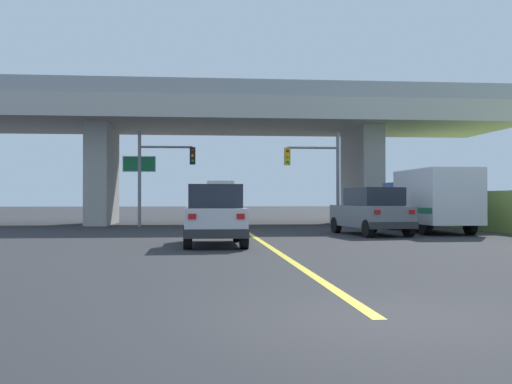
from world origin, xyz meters
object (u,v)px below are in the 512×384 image
Objects in this scene: suv_crossing at (371,211)px; box_truck at (430,199)px; traffic_signal_nearside at (319,168)px; suv_lead at (214,215)px; highway_sign at (139,172)px; semi_truck_distant at (220,197)px; traffic_signal_farside at (159,168)px.

box_truck reaches higher than suv_crossing.
suv_lead is at bearing -115.10° from traffic_signal_nearside.
box_truck reaches higher than suv_lead.
highway_sign is at bearing 104.02° from suv_lead.
suv_crossing is 0.95× the size of traffic_signal_nearside.
highway_sign is (-13.93, 8.34, 1.55)m from box_truck.
semi_truck_distant reaches higher than suv_lead.
suv_crossing is at bearing 37.40° from suv_lead.
traffic_signal_farside is at bearing 128.85° from suv_crossing.
highway_sign reaches higher than box_truck.
semi_truck_distant is (-8.52, 29.87, 0.10)m from box_truck.
suv_lead is 0.88× the size of traffic_signal_nearside.
traffic_signal_farside is (-9.47, 8.85, 2.25)m from suv_crossing.
traffic_signal_nearside is at bearing 86.97° from suv_crossing.
suv_crossing is 0.69× the size of semi_truck_distant.
traffic_signal_nearside is at bearing -12.40° from highway_sign.
semi_truck_distant reaches higher than box_truck.
semi_truck_distant is at bearing 75.89° from highway_sign.
highway_sign is at bearing 167.60° from traffic_signal_nearside.
suv_lead is 0.64× the size of semi_truck_distant.
highway_sign is at bearing 128.53° from suv_crossing.
suv_lead is 0.92× the size of suv_crossing.
traffic_signal_farside reaches higher than box_truck.
suv_crossing is 3.73m from box_truck.
highway_sign reaches higher than suv_lead.
traffic_signal_farside is at bearing 173.79° from traffic_signal_nearside.
highway_sign is (-9.98, 2.19, -0.15)m from traffic_signal_nearside.
traffic_signal_farside is 1.27× the size of highway_sign.
highway_sign is 0.58× the size of semi_truck_distant.
box_truck is (3.25, 1.74, 0.51)m from suv_crossing.
box_truck is at bearing -57.25° from traffic_signal_nearside.
box_truck is 14.68m from traffic_signal_farside.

